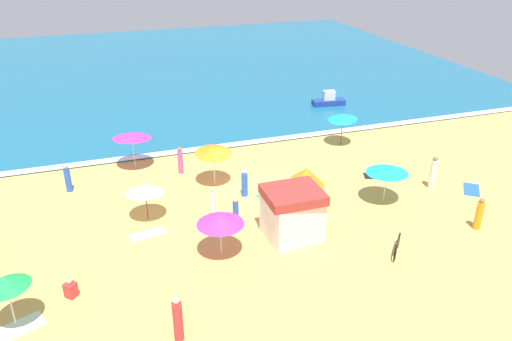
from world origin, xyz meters
TOP-DOWN VIEW (x-y plane):
  - ground_plane at (0.00, 0.00)m, footprint 60.00×60.00m
  - ocean_water at (0.00, 28.00)m, footprint 60.00×44.00m
  - wave_breaker_foam at (0.00, 6.30)m, footprint 57.00×0.70m
  - lifeguard_cabana at (0.88, -5.05)m, footprint 2.59×2.32m
  - beach_umbrella_1 at (-5.34, -1.25)m, footprint 2.47×2.49m
  - beach_umbrella_2 at (6.79, -3.49)m, footprint 2.40×2.41m
  - beach_umbrella_3 at (-2.66, -5.47)m, footprint 2.86×2.86m
  - beach_umbrella_4 at (-5.29, 4.94)m, footprint 3.19×3.20m
  - beach_umbrella_5 at (-1.24, 1.30)m, footprint 2.56×2.58m
  - beach_umbrella_6 at (-10.95, -7.35)m, footprint 2.45×2.44m
  - beach_umbrella_7 at (8.22, 4.24)m, footprint 2.24×2.22m
  - beach_tent at (3.50, -0.81)m, footprint 1.97×2.57m
  - parked_bicycle at (4.83, -7.81)m, footprint 1.23×1.42m
  - beachgoer_0 at (9.62, -7.29)m, footprint 0.37×0.37m
  - beachgoer_2 at (-2.79, 3.34)m, footprint 0.41×0.41m
  - beachgoer_3 at (10.12, -3.00)m, footprint 0.47×0.47m
  - beachgoer_4 at (-2.27, -2.49)m, footprint 0.45×0.45m
  - beachgoer_5 at (-1.39, -3.44)m, footprint 0.41×0.41m
  - beachgoer_6 at (-0.04, -0.54)m, footprint 0.48×0.48m
  - beachgoer_7 at (-9.00, -6.29)m, footprint 0.57×0.57m
  - beachgoer_8 at (-5.39, -9.91)m, footprint 0.49×0.49m
  - beachgoer_9 at (-9.07, 3.02)m, footprint 0.47×0.47m
  - beach_towel_0 at (-5.56, -2.75)m, footprint 1.77×0.95m
  - beach_towel_1 at (-10.76, -7.49)m, footprint 1.80×1.45m
  - beach_towel_2 at (7.81, -0.65)m, footprint 1.26×1.15m
  - beach_towel_3 at (1.05, -1.33)m, footprint 1.15×1.66m
  - beach_towel_4 at (12.15, -3.90)m, footprint 1.66×1.79m
  - small_boat_0 at (10.98, 11.82)m, footprint 2.73×1.25m

SIDE VIEW (x-z plane):
  - ground_plane at x=0.00m, z-range 0.00..0.00m
  - beach_towel_0 at x=-5.56m, z-range 0.00..0.01m
  - beach_towel_1 at x=-10.76m, z-range 0.00..0.01m
  - beach_towel_2 at x=7.81m, z-range 0.00..0.01m
  - beach_towel_3 at x=1.05m, z-range 0.00..0.01m
  - beach_towel_4 at x=12.15m, z-range 0.00..0.01m
  - ocean_water at x=0.00m, z-range 0.00..0.10m
  - wave_breaker_foam at x=0.00m, z-range 0.10..0.11m
  - beachgoer_7 at x=-9.00m, z-range -0.07..0.77m
  - parked_bicycle at x=4.83m, z-range 0.00..0.76m
  - small_boat_0 at x=10.98m, z-range -0.12..1.07m
  - beach_tent at x=3.50m, z-range 0.00..1.24m
  - beachgoer_6 at x=-0.04m, z-range -0.05..1.50m
  - beachgoer_0 at x=9.62m, z-range -0.05..1.62m
  - beachgoer_9 at x=-9.07m, z-range -0.03..1.62m
  - beachgoer_2 at x=-2.79m, z-range -0.03..1.64m
  - beachgoer_5 at x=-1.39m, z-range 0.00..1.64m
  - beachgoer_4 at x=-2.27m, z-range -0.04..1.77m
  - beachgoer_8 at x=-5.39m, z-range -0.05..1.81m
  - beachgoer_3 at x=10.12m, z-range -0.05..1.89m
  - lifeguard_cabana at x=0.88m, z-range 0.03..2.49m
  - beach_umbrella_1 at x=-5.34m, z-range 0.69..2.67m
  - beach_umbrella_3 at x=-2.66m, z-range 0.80..2.88m
  - beach_umbrella_2 at x=6.79m, z-range 0.83..2.90m
  - beach_umbrella_7 at x=8.22m, z-range 0.84..3.09m
  - beach_umbrella_6 at x=-10.95m, z-range 0.83..3.13m
  - beach_umbrella_5 at x=-1.24m, z-range 0.90..3.23m
  - beach_umbrella_4 at x=-5.29m, z-range 0.93..3.27m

